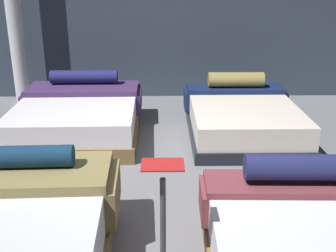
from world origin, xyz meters
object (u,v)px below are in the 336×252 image
at_px(bed_3, 243,117).
at_px(price_sign, 164,239).
at_px(bed_2, 78,116).
at_px(bed_0, 1,251).

bearing_deg(bed_3, price_sign, -110.56).
relative_size(bed_2, bed_3, 1.02).
bearing_deg(bed_3, bed_2, 178.92).
bearing_deg(bed_2, bed_3, -2.11).
bearing_deg(price_sign, bed_2, 111.24).
height_order(bed_2, price_sign, price_sign).
distance_m(bed_0, price_sign, 1.12).
distance_m(bed_0, bed_2, 3.03).
relative_size(bed_2, price_sign, 2.21).
height_order(bed_0, bed_3, bed_0).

